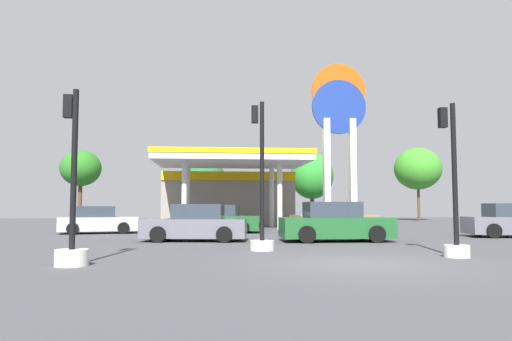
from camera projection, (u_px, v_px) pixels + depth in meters
name	position (u px, v px, depth m)	size (l,w,h in m)	color
ground_plane	(362.00, 264.00, 11.76)	(90.00, 90.00, 0.00)	#47474C
gas_station	(228.00, 194.00, 36.06)	(9.54, 13.58, 4.69)	gray
station_pole_sign	(339.00, 125.00, 31.56)	(3.59, 0.56, 10.79)	white
car_0	(222.00, 220.00, 25.43)	(4.36, 2.50, 1.47)	black
car_2	(195.00, 224.00, 19.36)	(4.33, 2.28, 1.49)	black
car_3	(335.00, 223.00, 19.19)	(4.41, 2.03, 1.57)	black
car_4	(98.00, 221.00, 24.63)	(4.13, 2.37, 1.39)	black
car_5	(334.00, 219.00, 25.13)	(4.57, 2.49, 1.55)	black
traffic_signal_0	(454.00, 212.00, 13.38)	(0.69, 0.70, 4.31)	silver
traffic_signal_1	(72.00, 223.00, 11.45)	(0.78, 0.78, 4.24)	silver
traffic_signal_2	(261.00, 209.00, 15.36)	(0.76, 0.76, 4.79)	silver
tree_0	(81.00, 169.00, 41.74)	(3.48, 3.48, 6.23)	brown
tree_1	(204.00, 175.00, 41.90)	(3.55, 3.55, 5.70)	brown
tree_2	(312.00, 176.00, 44.75)	(3.98, 3.98, 6.33)	brown
tree_3	(418.00, 169.00, 45.30)	(4.37, 4.37, 6.88)	brown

